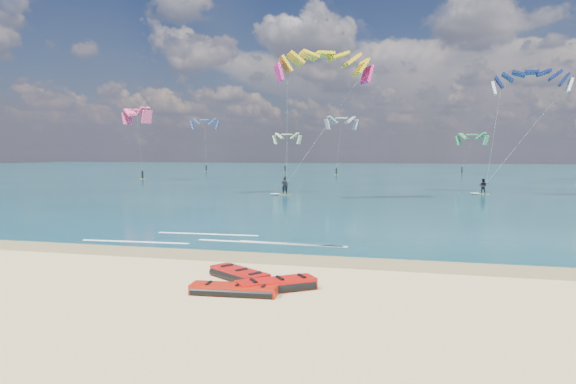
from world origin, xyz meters
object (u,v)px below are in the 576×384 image
object	(u,v)px
packed_kite_left	(234,295)
kitesurfer_main	(304,118)
kitesurfer_far	(508,126)
packed_kite_mid	(239,280)
packed_kite_right	(276,291)

from	to	relation	value
packed_kite_left	kitesurfer_main	bearing A→B (deg)	94.51
kitesurfer_far	packed_kite_mid	bearing A→B (deg)	-104.77
packed_kite_left	kitesurfer_far	distance (m)	44.37
packed_kite_left	packed_kite_mid	distance (m)	1.88
packed_kite_left	kitesurfer_far	world-z (taller)	kitesurfer_far
packed_kite_mid	kitesurfer_far	distance (m)	42.83
kitesurfer_main	kitesurfer_far	bearing A→B (deg)	-19.26
packed_kite_mid	packed_kite_right	xyz separation A→B (m)	(1.61, -1.05, 0.00)
packed_kite_right	kitesurfer_main	size ratio (longest dim) A/B	0.18
packed_kite_mid	kitesurfer_far	bearing A→B (deg)	103.60
packed_kite_mid	packed_kite_right	bearing A→B (deg)	1.18
kitesurfer_main	kitesurfer_far	distance (m)	20.83
packed_kite_mid	packed_kite_right	distance (m)	1.92
packed_kite_right	kitesurfer_main	distance (m)	34.95
packed_kite_mid	kitesurfer_main	bearing A→B (deg)	132.47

